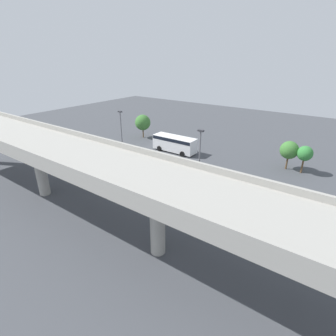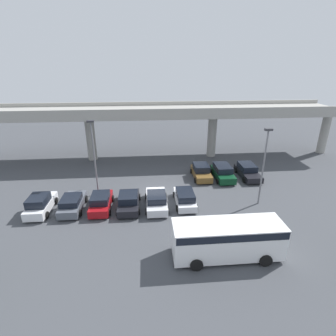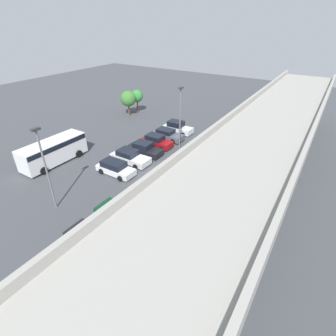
{
  "view_description": "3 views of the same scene",
  "coord_description": "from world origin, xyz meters",
  "views": [
    {
      "loc": [
        -20.04,
        26.12,
        15.75
      ],
      "look_at": [
        -1.86,
        0.98,
        2.29
      ],
      "focal_mm": 28.0,
      "sensor_mm": 36.0,
      "label": 1
    },
    {
      "loc": [
        -1.0,
        -24.92,
        13.17
      ],
      "look_at": [
        1.42,
        2.57,
        2.04
      ],
      "focal_mm": 28.0,
      "sensor_mm": 36.0,
      "label": 2
    },
    {
      "loc": [
        20.55,
        15.99,
        15.07
      ],
      "look_at": [
        -0.37,
        2.75,
        0.71
      ],
      "focal_mm": 28.0,
      "sensor_mm": 36.0,
      "label": 3
    }
  ],
  "objects": [
    {
      "name": "ground_plane",
      "position": [
        0.0,
        0.0,
        0.0
      ],
      "size": [
        112.94,
        112.94,
        0.0
      ],
      "primitive_type": "plane",
      "color": "#424449"
    },
    {
      "name": "highway_overpass",
      "position": [
        0.0,
        12.03,
        6.38
      ],
      "size": [
        53.97,
        6.94,
        7.72
      ],
      "color": "#9E9B93",
      "rests_on": "ground_plane"
    },
    {
      "name": "parked_car_0",
      "position": [
        -11.09,
        -2.38,
        0.8
      ],
      "size": [
        2.05,
        4.37,
        1.73
      ],
      "rotation": [
        0.0,
        0.0,
        1.57
      ],
      "color": "silver",
      "rests_on": "ground_plane"
    },
    {
      "name": "parked_car_1",
      "position": [
        -8.18,
        -2.32,
        0.71
      ],
      "size": [
        2.1,
        4.4,
        1.48
      ],
      "rotation": [
        0.0,
        0.0,
        1.57
      ],
      "color": "#515660",
      "rests_on": "ground_plane"
    },
    {
      "name": "parked_car_2",
      "position": [
        -5.48,
        -2.36,
        0.74
      ],
      "size": [
        2.04,
        4.34,
        1.59
      ],
      "rotation": [
        0.0,
        0.0,
        1.57
      ],
      "color": "maroon",
      "rests_on": "ground_plane"
    },
    {
      "name": "parked_car_3",
      "position": [
        -2.85,
        -2.36,
        0.71
      ],
      "size": [
        2.19,
        4.62,
        1.54
      ],
      "rotation": [
        0.0,
        0.0,
        1.57
      ],
      "color": "black",
      "rests_on": "ground_plane"
    },
    {
      "name": "parked_car_4",
      "position": [
        -0.15,
        -2.44,
        0.71
      ],
      "size": [
        2.2,
        4.82,
        1.53
      ],
      "rotation": [
        0.0,
        0.0,
        1.57
      ],
      "color": "silver",
      "rests_on": "ground_plane"
    },
    {
      "name": "parked_car_5",
      "position": [
        2.69,
        -2.16,
        0.7
      ],
      "size": [
        2.05,
        4.42,
        1.46
      ],
      "rotation": [
        0.0,
        0.0,
        1.57
      ],
      "color": "silver",
      "rests_on": "ground_plane"
    },
    {
      "name": "parked_car_6",
      "position": [
        5.65,
        4.19,
        0.75
      ],
      "size": [
        2.17,
        4.51,
        1.64
      ],
      "rotation": [
        0.0,
        0.0,
        -1.57
      ],
      "color": "brown",
      "rests_on": "ground_plane"
    },
    {
      "name": "parked_car_7",
      "position": [
        8.21,
        3.7,
        0.79
      ],
      "size": [
        2.23,
        4.66,
        1.65
      ],
      "rotation": [
        0.0,
        0.0,
        -1.57
      ],
      "color": "#0C381E",
      "rests_on": "ground_plane"
    },
    {
      "name": "parked_car_8",
      "position": [
        11.42,
        3.9,
        0.73
      ],
      "size": [
        2.22,
        4.86,
        1.55
      ],
      "rotation": [
        0.0,
        0.0,
        -1.57
      ],
      "color": "black",
      "rests_on": "ground_plane"
    },
    {
      "name": "shuttle_bus",
      "position": [
        4.58,
        -9.91,
        1.63
      ],
      "size": [
        7.84,
        2.79,
        2.73
      ],
      "rotation": [
        0.0,
        0.0,
        3.14
      ],
      "color": "white",
      "rests_on": "ground_plane"
    },
    {
      "name": "lamp_post_near_aisle",
      "position": [
        -6.27,
        0.77,
        4.69
      ],
      "size": [
        0.7,
        0.35,
        8.01
      ],
      "color": "slate",
      "rests_on": "ground_plane"
    },
    {
      "name": "lamp_post_mid_lot",
      "position": [
        10.06,
        -2.69,
        4.52
      ],
      "size": [
        0.7,
        0.35,
        7.68
      ],
      "color": "slate",
      "rests_on": "ground_plane"
    },
    {
      "name": "tree_front_left",
      "position": [
        -15.41,
        -13.21,
        2.97
      ],
      "size": [
        2.14,
        2.14,
        4.06
      ],
      "color": "brown",
      "rests_on": "ground_plane"
    },
    {
      "name": "tree_front_centre",
      "position": [
        -13.27,
        -13.41,
        2.98
      ],
      "size": [
        2.63,
        2.63,
        4.3
      ],
      "color": "brown",
      "rests_on": "ground_plane"
    },
    {
      "name": "tree_front_right",
      "position": [
        14.74,
        -13.25,
        3.12
      ],
      "size": [
        3.13,
        3.13,
        4.69
      ],
      "color": "brown",
      "rests_on": "ground_plane"
    }
  ]
}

